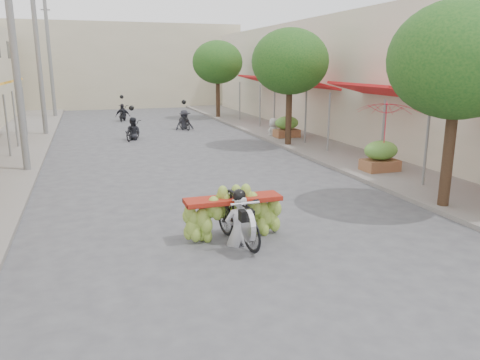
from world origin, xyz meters
name	(u,v)px	position (x,y,z in m)	size (l,w,h in m)	color
ground	(335,321)	(0.00, 0.00, 0.00)	(120.00, 120.00, 0.00)	#4F4F54
sidewalk_right	(310,140)	(7.00, 15.00, 0.06)	(4.00, 60.00, 0.12)	gray
shophouse_row_right	(414,79)	(11.99, 14.00, 3.00)	(9.77, 40.00, 6.00)	beige
far_building	(122,66)	(0.00, 38.00, 3.50)	(20.00, 6.00, 7.00)	#C3B89A
utility_pole_mid	(14,54)	(-5.40, 12.00, 4.03)	(0.60, 0.24, 8.00)	slate
utility_pole_far	(38,57)	(-5.40, 21.00, 4.03)	(0.60, 0.24, 8.00)	slate
utility_pole_back	(50,59)	(-5.40, 30.00, 4.03)	(0.60, 0.24, 8.00)	slate
street_tree_near	(459,60)	(5.40, 4.00, 3.78)	(3.40, 3.40, 5.25)	#3A2719
street_tree_mid	(290,62)	(5.40, 14.00, 3.78)	(3.40, 3.40, 5.25)	#3A2719
street_tree_far	(218,62)	(5.40, 26.00, 3.78)	(3.40, 3.40, 5.25)	#3A2719
produce_crate_mid	(381,154)	(6.20, 8.00, 0.71)	(1.20, 0.88, 1.16)	brown
produce_crate_far	(287,125)	(6.20, 16.00, 0.71)	(1.20, 0.88, 1.16)	brown
banana_motorbike	(236,211)	(-0.43, 3.50, 0.69)	(2.20, 1.96, 2.03)	black
market_umbrella	(388,101)	(6.17, 7.75, 2.53)	(2.49, 2.49, 1.86)	red
pedestrian	(274,118)	(5.89, 16.95, 0.98)	(0.99, 0.84, 1.73)	silver
bg_motorbike_a	(132,125)	(-1.16, 18.26, 0.74)	(1.26, 1.76, 1.95)	black
bg_motorbike_b	(184,115)	(2.03, 21.10, 0.84)	(1.14, 1.83, 1.95)	black
bg_motorbike_c	(122,109)	(-1.01, 26.58, 0.78)	(1.08, 1.87, 1.95)	black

